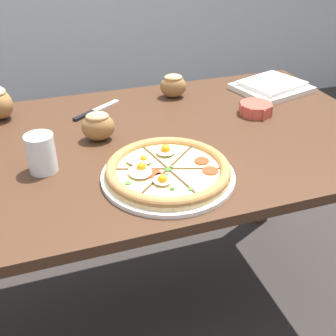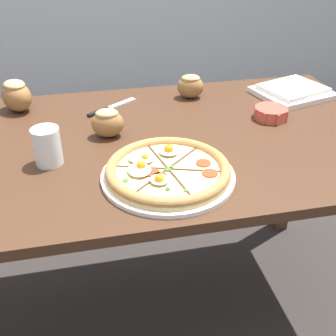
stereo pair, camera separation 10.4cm
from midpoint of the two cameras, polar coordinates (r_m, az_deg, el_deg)
ground_plane at (r=1.77m, az=-5.18°, el=-18.90°), size 12.00×12.00×0.00m
dining_table at (r=1.32m, az=-6.56°, el=-0.02°), size 1.56×0.85×0.77m
pizza at (r=1.08m, az=-2.83°, el=-0.51°), size 0.35×0.35×0.06m
ramekin_bowl at (r=1.45m, az=9.79°, el=7.94°), size 0.12×0.12×0.04m
napkin_folded at (r=1.67m, az=12.11°, el=10.71°), size 0.30×0.27×0.04m
bread_piece_near at (r=1.28m, az=-11.79°, el=5.58°), size 0.11×0.09×0.09m
bread_piece_mid at (r=1.56m, az=-1.23°, el=11.11°), size 0.11×0.09×0.09m
knife_main at (r=1.49m, az=-11.72°, el=7.62°), size 0.18×0.13×0.01m
water_glass at (r=1.16m, az=-19.25°, el=1.56°), size 0.08×0.08×0.10m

